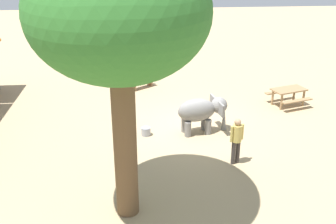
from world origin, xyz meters
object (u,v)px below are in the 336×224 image
object	(u,v)px
elephant	(202,111)
wooden_bench	(141,79)
shade_tree_main	(119,15)
feed_bucket	(146,131)
person_handler	(237,138)
picnic_table_near	(289,93)

from	to	relation	value
elephant	wooden_bench	size ratio (longest dim) A/B	1.48
wooden_bench	shade_tree_main	bearing A→B (deg)	50.89
wooden_bench	feed_bucket	bearing A→B (deg)	54.90
person_handler	shade_tree_main	size ratio (longest dim) A/B	0.23
person_handler	picnic_table_near	xyz separation A→B (m)	(4.84, -3.57, -0.36)
person_handler	picnic_table_near	world-z (taller)	person_handler
elephant	person_handler	distance (m)	2.55
feed_bucket	shade_tree_main	bearing A→B (deg)	172.05
elephant	picnic_table_near	xyz separation A→B (m)	(2.41, -4.33, -0.30)
wooden_bench	picnic_table_near	distance (m)	7.17
shade_tree_main	picnic_table_near	size ratio (longest dim) A/B	3.76
elephant	wooden_bench	bearing A→B (deg)	102.03
wooden_bench	feed_bucket	xyz separation A→B (m)	(-5.41, -0.06, -0.31)
picnic_table_near	feed_bucket	size ratio (longest dim) A/B	5.23
person_handler	wooden_bench	distance (m)	8.31
wooden_bench	person_handler	bearing A→B (deg)	75.23
picnic_table_near	feed_bucket	xyz separation A→B (m)	(-2.50, 6.48, -0.43)
person_handler	wooden_bench	xyz separation A→B (m)	(7.75, 2.98, -0.48)
elephant	shade_tree_main	bearing A→B (deg)	-131.17
elephant	wooden_bench	xyz separation A→B (m)	(5.32, 2.22, -0.42)
shade_tree_main	picnic_table_near	world-z (taller)	shade_tree_main
elephant	feed_bucket	world-z (taller)	elephant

